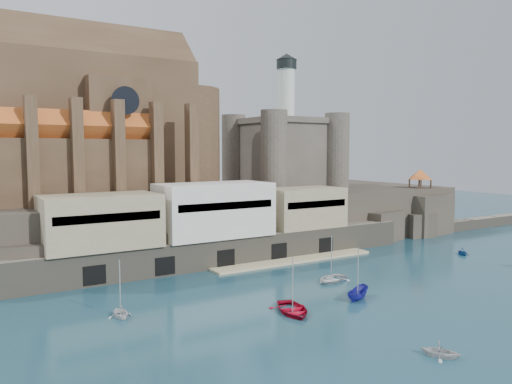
{
  "coord_description": "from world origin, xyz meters",
  "views": [
    {
      "loc": [
        -46.28,
        -47.53,
        18.31
      ],
      "look_at": [
        3.27,
        32.0,
        10.39
      ],
      "focal_mm": 35.0,
      "sensor_mm": 36.0,
      "label": 1
    }
  ],
  "objects": [
    {
      "name": "boat_2",
      "position": [
        -3.9,
        -3.19,
        0.0
      ],
      "size": [
        2.34,
        2.32,
        4.6
      ],
      "primitive_type": "imported",
      "rotation": [
        0.0,
        0.0,
        2.0
      ],
      "color": "navy",
      "rests_on": "ground"
    },
    {
      "name": "pavilion",
      "position": [
        42.0,
        26.0,
        12.73
      ],
      "size": [
        6.4,
        6.4,
        5.4
      ],
      "color": "#453120",
      "rests_on": "rock_outcrop"
    },
    {
      "name": "castle_keep",
      "position": [
        16.08,
        41.08,
        18.31
      ],
      "size": [
        21.2,
        21.2,
        29.3
      ],
      "color": "#484139",
      "rests_on": "promontory"
    },
    {
      "name": "promontory",
      "position": [
        -0.19,
        39.37,
        4.92
      ],
      "size": [
        100.0,
        36.0,
        10.0
      ],
      "color": "#2B2620",
      "rests_on": "ground"
    },
    {
      "name": "ground",
      "position": [
        0.0,
        0.0,
        0.0
      ],
      "size": [
        300.0,
        300.0,
        0.0
      ],
      "primitive_type": "plane",
      "color": "#173D4D",
      "rests_on": "ground"
    },
    {
      "name": "boat_1",
      "position": [
        -9.79,
        -19.88,
        0.0
      ],
      "size": [
        3.45,
        3.04,
        3.41
      ],
      "primitive_type": "imported",
      "rotation": [
        0.0,
        0.0,
        0.53
      ],
      "color": "silver",
      "rests_on": "ground"
    },
    {
      "name": "boat_0",
      "position": [
        -13.75,
        -3.12,
        0.0
      ],
      "size": [
        4.81,
        2.63,
        6.48
      ],
      "primitive_type": "imported",
      "rotation": [
        0.0,
        0.0,
        5.99
      ],
      "color": "#A1041B",
      "rests_on": "ground"
    },
    {
      "name": "quay",
      "position": [
        -10.19,
        23.07,
        6.07
      ],
      "size": [
        70.0,
        12.0,
        13.05
      ],
      "color": "#706959",
      "rests_on": "ground"
    },
    {
      "name": "boat_7",
      "position": [
        30.0,
        6.42,
        0.0
      ],
      "size": [
        3.02,
        2.69,
        2.99
      ],
      "primitive_type": "imported",
      "rotation": [
        0.0,
        0.0,
        5.74
      ],
      "color": "navy",
      "rests_on": "ground"
    },
    {
      "name": "church",
      "position": [
        -24.13,
        41.85,
        22.13
      ],
      "size": [
        47.0,
        25.93,
        30.51
      ],
      "color": "#453120",
      "rests_on": "promontory"
    },
    {
      "name": "rock_outcrop",
      "position": [
        42.0,
        25.84,
        4.02
      ],
      "size": [
        14.5,
        10.5,
        8.7
      ],
      "color": "#2B2620",
      "rests_on": "ground"
    },
    {
      "name": "boat_4",
      "position": [
        -30.71,
        5.52,
        0.0
      ],
      "size": [
        3.03,
        1.88,
        3.48
      ],
      "primitive_type": "imported",
      "rotation": [
        0.0,
        0.0,
        3.16
      ],
      "color": "silver",
      "rests_on": "ground"
    },
    {
      "name": "boat_6",
      "position": [
        -1.2,
        4.93,
        0.0
      ],
      "size": [
        2.63,
        4.36,
        5.89
      ],
      "primitive_type": "imported",
      "rotation": [
        0.0,
        0.0,
        5.07
      ],
      "color": "silver",
      "rests_on": "ground"
    },
    {
      "name": "breakwater",
      "position": [
        66.0,
        24.0,
        0.0
      ],
      "size": [
        40.0,
        3.0,
        2.4
      ],
      "primitive_type": "cube",
      "color": "#706959",
      "rests_on": "ground"
    }
  ]
}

